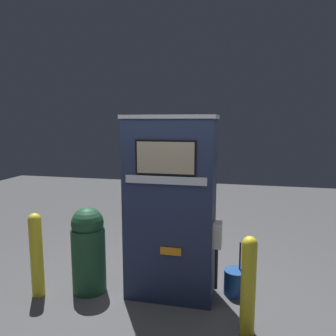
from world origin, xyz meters
name	(u,v)px	position (x,y,z in m)	size (l,w,h in m)	color
ground_plane	(166,305)	(0.00, 0.00, 0.00)	(14.00, 14.00, 0.00)	#4C4C4F
gas_pump	(171,208)	(0.00, 0.22, 1.01)	(1.06, 0.48, 2.01)	#232D4C
safety_bollard	(248,283)	(0.84, -0.28, 0.49)	(0.14, 0.14, 0.94)	yellow
trash_bin	(88,249)	(-0.93, 0.11, 0.51)	(0.38, 0.38, 0.99)	#1E4C2D
safety_bollard_far	(36,253)	(-1.44, -0.12, 0.50)	(0.14, 0.14, 0.95)	yellow
squeegee_bucket	(236,282)	(0.72, 0.40, 0.14)	(0.26, 0.26, 0.63)	#1E478C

